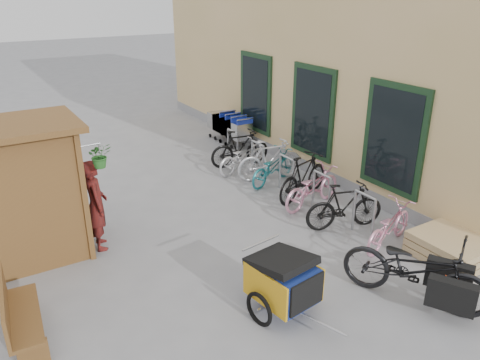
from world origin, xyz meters
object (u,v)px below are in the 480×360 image
bike_2 (312,187)px  bike_5 (270,160)px  bike_1 (345,206)px  bench (17,314)px  child_trailer (283,279)px  pallet_stack (450,248)px  bike_0 (389,226)px  shopping_carts (229,125)px  bike_6 (243,157)px  cargo_bike (417,270)px  bike_3 (303,177)px  bike_4 (272,167)px  person_kiosk (96,205)px  bike_7 (240,148)px  kiosk (11,176)px

bike_2 → bike_5: (0.09, 1.70, 0.07)m
bike_1 → bench: bearing=109.4°
child_trailer → bike_5: 5.05m
pallet_stack → bike_2: 3.01m
bench → child_trailer: child_trailer is taller
bike_0 → bike_1: size_ratio=0.97×
shopping_carts → bike_6: bearing=-111.9°
bench → shopping_carts: shopping_carts is taller
bike_1 → bike_6: (-0.09, 3.59, -0.07)m
cargo_bike → bike_1: 2.38m
bike_1 → bike_3: size_ratio=0.92×
bench → cargo_bike: (5.15, -2.14, 0.11)m
cargo_bike → bike_5: bearing=51.3°
bike_5 → bike_0: bearing=-168.2°
cargo_bike → bike_4: (0.85, 4.86, -0.15)m
bike_4 → person_kiosk: bearing=82.3°
child_trailer → bike_2: bearing=36.0°
person_kiosk → bike_1: size_ratio=1.06×
child_trailer → bike_6: (2.43, 5.02, -0.13)m
pallet_stack → bike_7: (-0.72, 5.81, 0.28)m
child_trailer → bike_6: bearing=56.2°
shopping_carts → bike_3: 4.31m
child_trailer → bike_5: bearing=49.3°
pallet_stack → bike_0: size_ratio=0.78×
person_kiosk → bike_3: 4.48m
bike_1 → cargo_bike: bearing=-179.5°
bike_5 → person_kiosk: bearing=114.6°
kiosk → bike_6: (5.39, 1.53, -1.15)m
child_trailer → person_kiosk: person_kiosk is taller
shopping_carts → bike_5: (-0.58, -2.98, -0.06)m
pallet_stack → bench: (-6.67, 1.67, 0.24)m
child_trailer → person_kiosk: 3.66m
pallet_stack → bike_5: bike_5 is taller
bike_5 → shopping_carts: bearing=0.6°
kiosk → bike_3: (5.68, -0.54, -1.04)m
shopping_carts → bike_2: 4.73m
pallet_stack → cargo_bike: size_ratio=0.54×
pallet_stack → bike_5: 4.67m
bike_2 → bike_6: size_ratio=1.08×
bike_0 → bike_4: (-0.10, 3.51, 0.00)m
kiosk → bike_5: bearing=7.5°
bench → shopping_carts: bearing=46.2°
shopping_carts → person_kiosk: size_ratio=1.10×
shopping_carts → child_trailer: size_ratio=1.10×
bike_3 → bike_7: size_ratio=1.05×
bike_3 → person_kiosk: bearing=70.4°
pallet_stack → bike_3: 3.40m
pallet_stack → bike_2: bearing=103.1°
bike_4 → bike_3: bearing=166.4°
child_trailer → bike_4: bearing=48.7°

